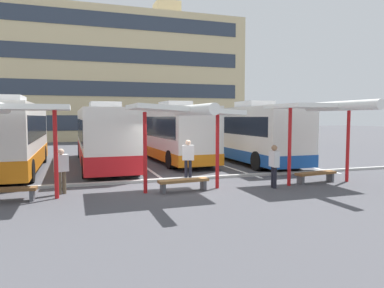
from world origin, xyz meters
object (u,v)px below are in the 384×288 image
(bench_1, at_px, (184,182))
(waiting_passenger_0, at_px, (61,168))
(coach_bus_0, at_px, (11,138))
(waiting_passenger_1, at_px, (188,157))
(waiting_passenger_2, at_px, (274,163))
(coach_bus_1, at_px, (103,137))
(bench_0, at_px, (4,191))
(coach_bus_3, at_px, (243,133))
(coach_bus_2, at_px, (168,133))
(bench_2, at_px, (316,175))
(waiting_shelter_1, at_px, (184,112))
(waiting_shelter_2, at_px, (325,108))

(bench_1, xyz_separation_m, waiting_passenger_0, (-4.27, 0.92, 0.59))
(coach_bus_0, height_order, bench_1, coach_bus_0)
(waiting_passenger_1, distance_m, waiting_passenger_2, 3.78)
(coach_bus_1, xyz_separation_m, bench_0, (-3.75, -8.16, -1.27))
(coach_bus_0, distance_m, coach_bus_3, 13.05)
(waiting_passenger_2, bearing_deg, bench_1, 171.80)
(coach_bus_3, bearing_deg, coach_bus_2, 155.84)
(coach_bus_1, bearing_deg, waiting_passenger_0, -105.05)
(bench_0, height_order, bench_2, same)
(waiting_shelter_1, xyz_separation_m, waiting_passenger_0, (-4.27, 1.05, -1.99))
(bench_2, bearing_deg, waiting_passenger_1, 154.86)
(waiting_shelter_2, relative_size, waiting_passenger_1, 2.43)
(waiting_shelter_1, relative_size, waiting_passenger_2, 2.78)
(coach_bus_3, relative_size, bench_1, 5.83)
(coach_bus_3, distance_m, waiting_shelter_1, 10.10)
(bench_2, bearing_deg, coach_bus_1, 133.48)
(coach_bus_2, height_order, waiting_shelter_2, coach_bus_2)
(coach_bus_0, relative_size, bench_1, 5.23)
(waiting_shelter_1, distance_m, bench_1, 2.59)
(coach_bus_0, distance_m, waiting_passenger_1, 9.11)
(coach_bus_3, height_order, bench_2, coach_bus_3)
(coach_bus_3, height_order, waiting_passenger_2, coach_bus_3)
(coach_bus_0, xyz_separation_m, waiting_passenger_1, (7.67, -4.87, -0.70))
(bench_1, height_order, waiting_passenger_0, waiting_passenger_0)
(waiting_shelter_1, bearing_deg, coach_bus_1, 104.87)
(coach_bus_1, bearing_deg, coach_bus_3, -4.52)
(bench_0, bearing_deg, coach_bus_1, 65.33)
(coach_bus_3, distance_m, bench_1, 10.03)
(bench_1, relative_size, bench_2, 0.98)
(coach_bus_2, xyz_separation_m, bench_0, (-7.93, -9.43, -1.39))
(waiting_passenger_0, bearing_deg, bench_0, -158.42)
(waiting_shelter_2, distance_m, waiting_passenger_0, 10.37)
(waiting_shelter_2, bearing_deg, waiting_shelter_1, 176.09)
(bench_2, bearing_deg, bench_0, 178.50)
(coach_bus_3, bearing_deg, waiting_shelter_1, -128.52)
(waiting_passenger_0, bearing_deg, waiting_passenger_2, -10.41)
(waiting_passenger_2, bearing_deg, coach_bus_1, 122.93)
(bench_0, bearing_deg, waiting_passenger_2, -4.44)
(coach_bus_1, distance_m, bench_0, 9.07)
(coach_bus_1, bearing_deg, coach_bus_2, 16.89)
(coach_bus_1, height_order, waiting_passenger_1, coach_bus_1)
(coach_bus_3, height_order, waiting_passenger_0, coach_bus_3)
(coach_bus_2, bearing_deg, waiting_passenger_0, -125.29)
(coach_bus_3, height_order, waiting_shelter_1, coach_bus_3)
(waiting_passenger_0, bearing_deg, coach_bus_1, 74.95)
(bench_1, bearing_deg, waiting_passenger_0, 167.80)
(coach_bus_3, height_order, waiting_shelter_2, coach_bus_3)
(waiting_passenger_1, bearing_deg, coach_bus_1, 116.97)
(coach_bus_2, relative_size, waiting_passenger_1, 6.42)
(waiting_shelter_2, bearing_deg, coach_bus_2, 110.72)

